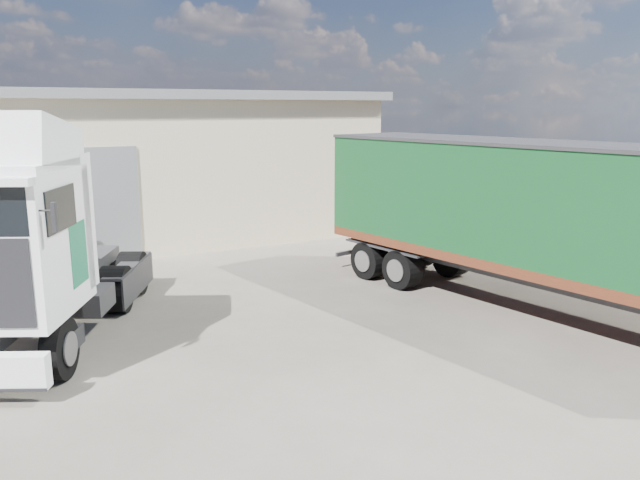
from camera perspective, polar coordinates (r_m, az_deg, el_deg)
name	(u,v)px	position (r m, az deg, el deg)	size (l,w,h in m)	color
ground	(271,377)	(11.51, -4.50, -12.41)	(120.00, 120.00, 0.00)	#2B2823
brick_boundary_wall	(505,211)	(22.41, 16.52, 2.55)	(0.35, 26.00, 2.50)	#964526
tractor_unit	(19,255)	(13.32, -25.81, -1.22)	(5.51, 7.33, 4.71)	black
box_trailer	(538,210)	(15.21, 19.33, 2.58)	(4.55, 12.28, 4.00)	#2D2D30
panel_van	(16,262)	(17.52, -26.05, -1.82)	(3.09, 4.75, 1.80)	black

